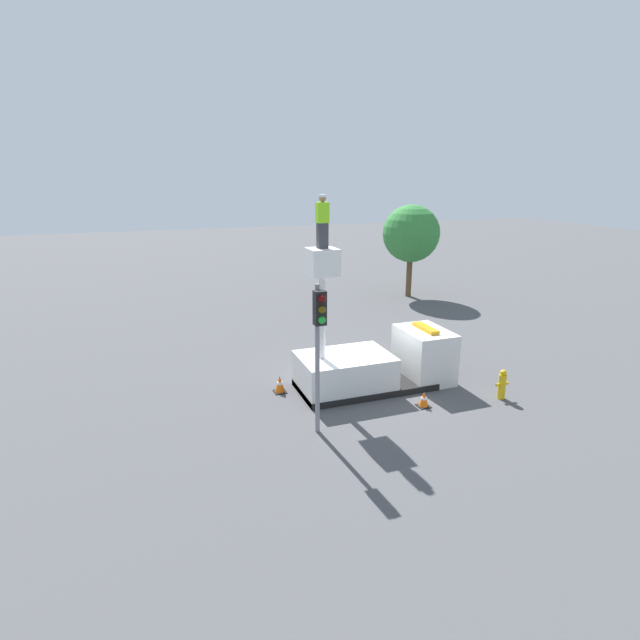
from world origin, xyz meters
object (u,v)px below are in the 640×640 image
object	(u,v)px
worker	(322,222)
traffic_cone_curbside	(424,400)
bucket_truck	(375,364)
tree_left_bg	(411,234)
traffic_light_pole	(319,331)
traffic_cone_rear	(280,384)
fire_hydrant	(502,384)

from	to	relation	value
worker	traffic_cone_curbside	bearing A→B (deg)	-36.39
bucket_truck	traffic_cone_curbside	bearing A→B (deg)	-68.73
tree_left_bg	bucket_truck	bearing A→B (deg)	-124.32
worker	traffic_cone_curbside	size ratio (longest dim) A/B	3.17
traffic_light_pole	traffic_cone_rear	distance (m)	4.50
bucket_truck	fire_hydrant	xyz separation A→B (m)	(3.76, -2.51, -0.37)
fire_hydrant	traffic_cone_rear	size ratio (longest dim) A/B	1.67
worker	traffic_light_pole	world-z (taller)	worker
worker	traffic_cone_curbside	world-z (taller)	worker
traffic_cone_curbside	traffic_cone_rear	bearing A→B (deg)	146.98
traffic_light_pole	tree_left_bg	distance (m)	18.99
traffic_cone_rear	tree_left_bg	bearing A→B (deg)	44.48
worker	traffic_light_pole	size ratio (longest dim) A/B	0.38
worker	fire_hydrant	distance (m)	8.48
traffic_light_pole	fire_hydrant	xyz separation A→B (m)	(6.92, 0.17, -2.77)
bucket_truck	worker	distance (m)	5.65
traffic_cone_rear	tree_left_bg	world-z (taller)	tree_left_bg
traffic_cone_rear	traffic_cone_curbside	bearing A→B (deg)	-33.02
bucket_truck	tree_left_bg	size ratio (longest dim) A/B	0.99
bucket_truck	traffic_light_pole	world-z (taller)	bucket_truck
worker	traffic_cone_rear	xyz separation A→B (m)	(-1.40, 0.66, -5.84)
tree_left_bg	worker	bearing A→B (deg)	-130.39
bucket_truck	fire_hydrant	world-z (taller)	bucket_truck
traffic_light_pole	tree_left_bg	xyz separation A→B (m)	(11.59, 15.03, 0.74)
bucket_truck	traffic_cone_curbside	size ratio (longest dim) A/B	10.52
traffic_cone_curbside	traffic_light_pole	bearing A→B (deg)	-172.36
bucket_truck	traffic_light_pole	bearing A→B (deg)	-139.66
bucket_truck	traffic_light_pole	xyz separation A→B (m)	(-3.16, -2.68, 2.41)
traffic_light_pole	traffic_cone_curbside	bearing A→B (deg)	7.64
bucket_truck	traffic_cone_curbside	xyz separation A→B (m)	(0.84, -2.15, -0.64)
fire_hydrant	tree_left_bg	bearing A→B (deg)	72.56
bucket_truck	tree_left_bg	xyz separation A→B (m)	(8.43, 12.35, 3.15)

